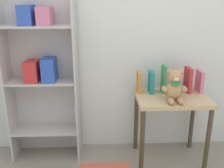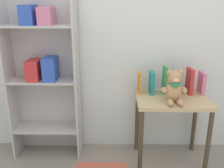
# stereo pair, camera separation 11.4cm
# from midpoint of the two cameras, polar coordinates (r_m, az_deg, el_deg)

# --- Properties ---
(wall_back) EXTENTS (4.80, 0.06, 2.50)m
(wall_back) POSITION_cam_midpoint_polar(r_m,az_deg,el_deg) (2.38, 3.97, 13.57)
(wall_back) COLOR silver
(wall_back) RESTS_ON ground_plane
(bookshelf_side) EXTENTS (0.64, 0.27, 1.52)m
(bookshelf_side) POSITION_cam_midpoint_polar(r_m,az_deg,el_deg) (2.36, -16.97, 2.82)
(bookshelf_side) COLOR #BCB7B2
(bookshelf_side) RESTS_ON ground_plane
(display_table) EXTENTS (0.63, 0.45, 0.65)m
(display_table) POSITION_cam_midpoint_polar(r_m,az_deg,el_deg) (2.30, 11.97, -5.30)
(display_table) COLOR tan
(display_table) RESTS_ON ground_plane
(teddy_bear) EXTENTS (0.21, 0.19, 0.28)m
(teddy_bear) POSITION_cam_midpoint_polar(r_m,az_deg,el_deg) (2.12, 12.58, -0.61)
(teddy_bear) COLOR tan
(teddy_bear) RESTS_ON display_table
(book_standing_orange) EXTENTS (0.02, 0.11, 0.19)m
(book_standing_orange) POSITION_cam_midpoint_polar(r_m,az_deg,el_deg) (2.30, 4.65, 0.46)
(book_standing_orange) COLOR orange
(book_standing_orange) RESTS_ON display_table
(book_standing_teal) EXTENTS (0.04, 0.13, 0.20)m
(book_standing_teal) POSITION_cam_midpoint_polar(r_m,az_deg,el_deg) (2.30, 7.52, 0.45)
(book_standing_teal) COLOR teal
(book_standing_teal) RESTS_ON display_table
(book_standing_green) EXTENTS (0.03, 0.10, 0.25)m
(book_standing_green) POSITION_cam_midpoint_polar(r_m,az_deg,el_deg) (2.31, 10.30, 1.13)
(book_standing_green) COLOR #33934C
(book_standing_green) RESTS_ON display_table
(book_standing_blue) EXTENTS (0.04, 0.10, 0.18)m
(book_standing_blue) POSITION_cam_midpoint_polar(r_m,az_deg,el_deg) (2.35, 12.96, 0.33)
(book_standing_blue) COLOR #2D51B7
(book_standing_blue) RESTS_ON display_table
(book_standing_red) EXTENTS (0.04, 0.14, 0.23)m
(book_standing_red) POSITION_cam_midpoint_polar(r_m,az_deg,el_deg) (2.37, 15.67, 0.90)
(book_standing_red) COLOR red
(book_standing_red) RESTS_ON display_table
(book_standing_pink) EXTENTS (0.03, 0.14, 0.20)m
(book_standing_pink) POSITION_cam_midpoint_polar(r_m,az_deg,el_deg) (2.43, 18.11, 0.62)
(book_standing_pink) COLOR #D17093
(book_standing_pink) RESTS_ON display_table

